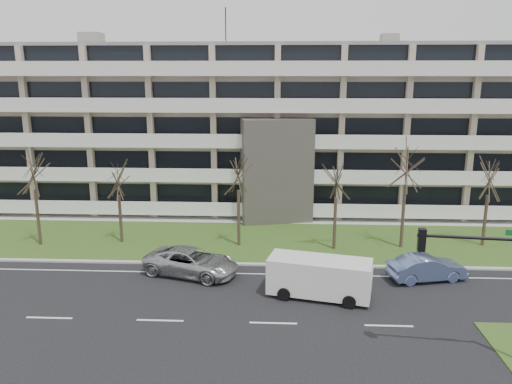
# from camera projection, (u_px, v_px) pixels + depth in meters

# --- Properties ---
(ground) EXTENTS (160.00, 160.00, 0.00)m
(ground) POSITION_uv_depth(u_px,v_px,m) (273.00, 323.00, 26.12)
(ground) COLOR black
(ground) RESTS_ON ground
(grass_verge) EXTENTS (90.00, 10.00, 0.06)m
(grass_verge) POSITION_uv_depth(u_px,v_px,m) (276.00, 241.00, 38.74)
(grass_verge) COLOR #30521B
(grass_verge) RESTS_ON ground
(curb) EXTENTS (90.00, 0.35, 0.12)m
(curb) POSITION_uv_depth(u_px,v_px,m) (275.00, 265.00, 33.88)
(curb) COLOR #B2B2AD
(curb) RESTS_ON ground
(sidewalk) EXTENTS (90.00, 2.00, 0.08)m
(sidewalk) POSITION_uv_depth(u_px,v_px,m) (276.00, 220.00, 44.08)
(sidewalk) COLOR #B2B2AD
(sidewalk) RESTS_ON ground
(lane_edge_line) EXTENTS (90.00, 0.12, 0.01)m
(lane_edge_line) POSITION_uv_depth(u_px,v_px,m) (275.00, 274.00, 32.43)
(lane_edge_line) COLOR white
(lane_edge_line) RESTS_ON ground
(apartment_building) EXTENTS (60.50, 15.10, 18.75)m
(apartment_building) POSITION_uv_depth(u_px,v_px,m) (277.00, 126.00, 48.92)
(apartment_building) COLOR tan
(apartment_building) RESTS_ON ground
(silver_pickup) EXTENTS (6.71, 4.56, 1.71)m
(silver_pickup) POSITION_uv_depth(u_px,v_px,m) (191.00, 262.00, 32.24)
(silver_pickup) COLOR #ACB0B4
(silver_pickup) RESTS_ON ground
(blue_sedan) EXTENTS (5.12, 2.78, 1.60)m
(blue_sedan) POSITION_uv_depth(u_px,v_px,m) (427.00, 268.00, 31.39)
(blue_sedan) COLOR #677AB2
(blue_sedan) RESTS_ON ground
(white_van) EXTENTS (6.26, 3.47, 2.29)m
(white_van) POSITION_uv_depth(u_px,v_px,m) (321.00, 274.00, 28.93)
(white_van) COLOR white
(white_van) RESTS_ON ground
(traffic_signal) EXTENTS (5.43, 0.90, 6.31)m
(traffic_signal) POSITION_uv_depth(u_px,v_px,m) (497.00, 278.00, 21.66)
(traffic_signal) COLOR black
(traffic_signal) RESTS_ON ground
(tree_1) EXTENTS (3.86, 3.86, 7.72)m
(tree_1) POSITION_uv_depth(u_px,v_px,m) (33.00, 167.00, 36.51)
(tree_1) COLOR #382B21
(tree_1) RESTS_ON ground
(tree_2) EXTENTS (3.35, 3.35, 6.70)m
(tree_2) POSITION_uv_depth(u_px,v_px,m) (118.00, 176.00, 37.30)
(tree_2) COLOR #382B21
(tree_2) RESTS_ON ground
(tree_3) EXTENTS (3.84, 3.84, 7.69)m
(tree_3) POSITION_uv_depth(u_px,v_px,m) (238.00, 168.00, 36.43)
(tree_3) COLOR #382B21
(tree_3) RESTS_ON ground
(tree_4) EXTENTS (3.53, 3.53, 7.06)m
(tree_4) POSITION_uv_depth(u_px,v_px,m) (337.00, 177.00, 35.75)
(tree_4) COLOR #382B21
(tree_4) RESTS_ON ground
(tree_5) EXTENTS (4.30, 4.30, 8.61)m
(tree_5) POSITION_uv_depth(u_px,v_px,m) (407.00, 159.00, 35.82)
(tree_5) COLOR #382B21
(tree_5) RESTS_ON ground
(tree_6) EXTENTS (3.52, 3.52, 7.04)m
(tree_6) POSITION_uv_depth(u_px,v_px,m) (490.00, 175.00, 36.47)
(tree_6) COLOR #382B21
(tree_6) RESTS_ON ground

